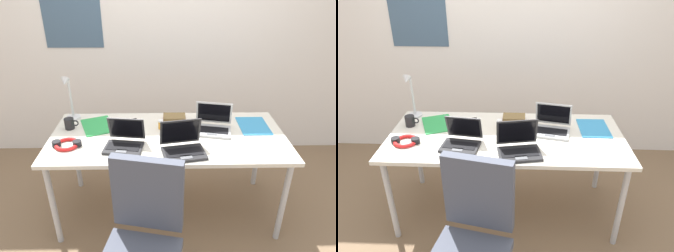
# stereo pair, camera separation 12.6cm
# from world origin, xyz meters

# --- Properties ---
(ground_plane) EXTENTS (12.00, 12.00, 0.00)m
(ground_plane) POSITION_xyz_m (0.00, 0.00, 0.00)
(ground_plane) COLOR #7A6047
(wall_back) EXTENTS (6.00, 0.13, 2.60)m
(wall_back) POSITION_xyz_m (-0.00, 1.10, 1.30)
(wall_back) COLOR silver
(wall_back) RESTS_ON ground_plane
(desk) EXTENTS (1.80, 0.80, 0.74)m
(desk) POSITION_xyz_m (0.00, 0.00, 0.68)
(desk) COLOR silver
(desk) RESTS_ON ground_plane
(desk_lamp) EXTENTS (0.12, 0.18, 0.40)m
(desk_lamp) POSITION_xyz_m (-0.80, 0.28, 0.94)
(desk_lamp) COLOR silver
(desk_lamp) RESTS_ON desk
(laptop_center) EXTENTS (0.30, 0.27, 0.20)m
(laptop_center) POSITION_xyz_m (-0.32, -0.16, 0.78)
(laptop_center) COLOR #232326
(laptop_center) RESTS_ON desk
(laptop_by_keyboard) EXTENTS (0.33, 0.29, 0.22)m
(laptop_by_keyboard) POSITION_xyz_m (0.10, -0.24, 0.78)
(laptop_by_keyboard) COLOR #232326
(laptop_by_keyboard) RESTS_ON desk
(laptop_front_right) EXTENTS (0.33, 0.29, 0.21)m
(laptop_front_right) POSITION_xyz_m (0.35, 0.08, 0.78)
(laptop_front_right) COLOR #B7BABC
(laptop_front_right) RESTS_ON desk
(computer_mouse) EXTENTS (0.09, 0.11, 0.03)m
(computer_mouse) POSITION_xyz_m (0.00, -0.05, 0.76)
(computer_mouse) COLOR black
(computer_mouse) RESTS_ON desk
(cell_phone) EXTENTS (0.10, 0.15, 0.01)m
(cell_phone) POSITION_xyz_m (-0.27, 0.21, 0.74)
(cell_phone) COLOR black
(cell_phone) RESTS_ON desk
(headphones) EXTENTS (0.21, 0.18, 0.04)m
(headphones) POSITION_xyz_m (-0.73, -0.14, 0.76)
(headphones) COLOR red
(headphones) RESTS_ON desk
(pill_bottle) EXTENTS (0.04, 0.04, 0.08)m
(pill_bottle) POSITION_xyz_m (-0.06, 0.11, 0.78)
(pill_bottle) COLOR gold
(pill_bottle) RESTS_ON desk
(book_stack) EXTENTS (0.19, 0.15, 0.06)m
(book_stack) POSITION_xyz_m (0.05, 0.24, 0.77)
(book_stack) COLOR maroon
(book_stack) RESTS_ON desk
(paper_folder_near_mouse) EXTENTS (0.23, 0.31, 0.01)m
(paper_folder_near_mouse) POSITION_xyz_m (0.70, 0.14, 0.74)
(paper_folder_near_mouse) COLOR #338CC6
(paper_folder_near_mouse) RESTS_ON desk
(paper_folder_mid_desk) EXTENTS (0.33, 0.37, 0.01)m
(paper_folder_mid_desk) POSITION_xyz_m (-0.57, 0.16, 0.74)
(paper_folder_mid_desk) COLOR green
(paper_folder_mid_desk) RESTS_ON desk
(coffee_mug) EXTENTS (0.11, 0.08, 0.09)m
(coffee_mug) POSITION_xyz_m (-0.78, 0.12, 0.78)
(coffee_mug) COLOR black
(coffee_mug) RESTS_ON desk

